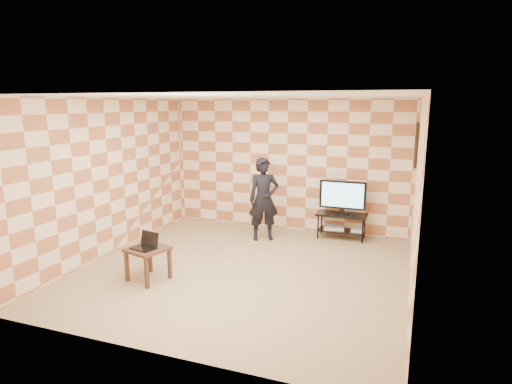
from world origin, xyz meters
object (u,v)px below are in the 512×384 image
(tv, at_px, (343,196))
(tv_stand, at_px, (342,220))
(side_table, at_px, (148,254))
(person, at_px, (264,199))

(tv, bearing_deg, tv_stand, 90.83)
(tv, height_order, side_table, tv)
(side_table, relative_size, person, 0.41)
(tv_stand, bearing_deg, tv, -89.17)
(tv, bearing_deg, person, -158.11)
(person, bearing_deg, tv, -6.45)
(tv_stand, xyz_separation_m, person, (-1.42, -0.57, 0.44))
(tv, relative_size, person, 0.56)
(tv, distance_m, person, 1.53)
(tv_stand, distance_m, side_table, 3.86)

